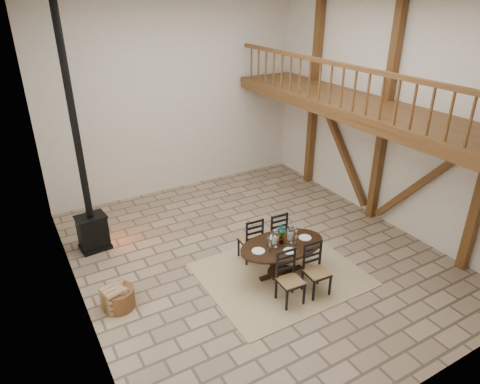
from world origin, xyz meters
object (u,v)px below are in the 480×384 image
dining_table (282,257)px  wood_stove (88,202)px  log_basket (119,297)px  log_stack (113,299)px

dining_table → wood_stove: (-2.94, 2.82, 0.73)m
wood_stove → log_basket: wood_stove is taller
log_basket → log_stack: bearing=-162.4°
log_stack → log_basket: bearing=17.6°
dining_table → log_stack: 3.19m
wood_stove → log_stack: 2.36m
wood_stove → log_basket: bearing=-97.8°
dining_table → log_basket: 3.10m
dining_table → log_stack: size_ratio=4.23×
dining_table → log_basket: (-3.02, 0.67, -0.21)m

